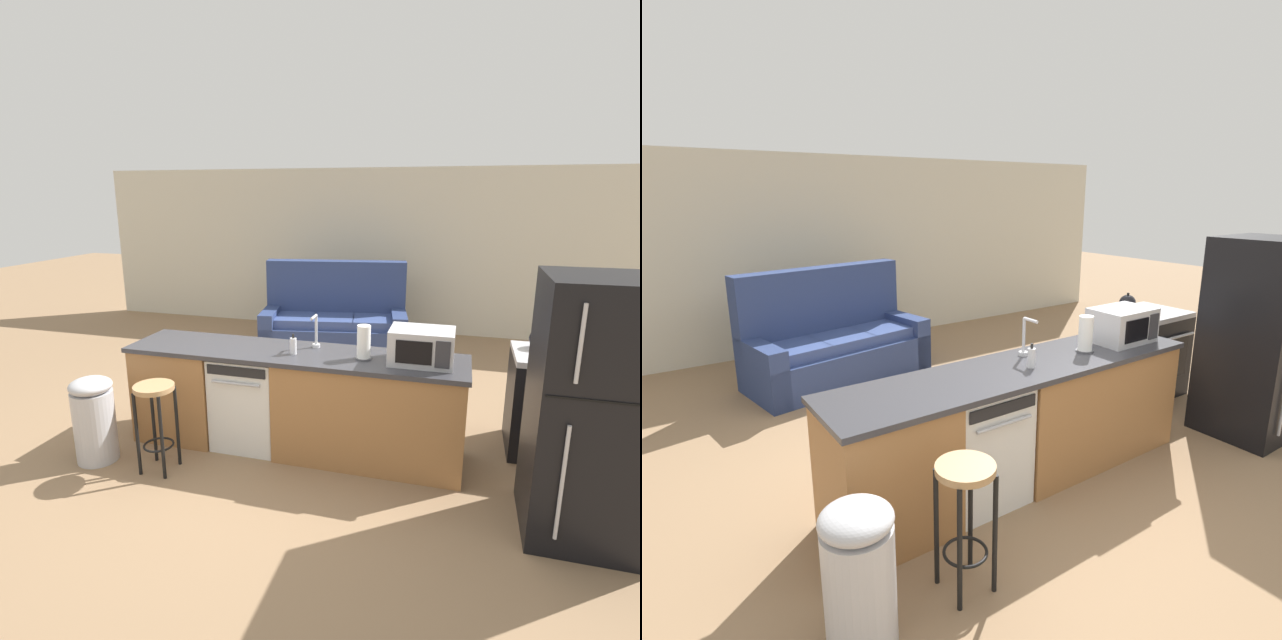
{
  "view_description": "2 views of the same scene",
  "coord_description": "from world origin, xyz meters",
  "views": [
    {
      "loc": [
        1.49,
        -3.84,
        2.22
      ],
      "look_at": [
        0.25,
        0.48,
        1.07
      ],
      "focal_mm": 28.0,
      "sensor_mm": 36.0,
      "label": 1
    },
    {
      "loc": [
        -2.1,
        -2.54,
        2.09
      ],
      "look_at": [
        0.18,
        0.79,
        1.06
      ],
      "focal_mm": 28.0,
      "sensor_mm": 36.0,
      "label": 2
    }
  ],
  "objects": [
    {
      "name": "paper_towel_roll",
      "position": [
        0.77,
        -0.03,
        1.04
      ],
      "size": [
        0.14,
        0.14,
        0.28
      ],
      "color": "#4C4C51",
      "rests_on": "kitchen_counter"
    },
    {
      "name": "sink_faucet",
      "position": [
        0.31,
        0.15,
        1.03
      ],
      "size": [
        0.07,
        0.18,
        0.3
      ],
      "color": "silver",
      "rests_on": "kitchen_counter"
    },
    {
      "name": "trash_bin",
      "position": [
        -1.39,
        -0.66,
        0.38
      ],
      "size": [
        0.35,
        0.35,
        0.74
      ],
      "color": "#B7B7BC",
      "rests_on": "ground_plane"
    },
    {
      "name": "couch",
      "position": [
        -0.21,
        2.87,
        0.39
      ],
      "size": [
        2.13,
        1.23,
        1.27
      ],
      "color": "navy",
      "rests_on": "ground_plane"
    },
    {
      "name": "soap_bottle",
      "position": [
        0.18,
        -0.07,
        0.97
      ],
      "size": [
        0.06,
        0.06,
        0.18
      ],
      "color": "silver",
      "rests_on": "kitchen_counter"
    },
    {
      "name": "kettle",
      "position": [
        2.18,
        0.68,
        0.99
      ],
      "size": [
        0.21,
        0.17,
        0.19
      ],
      "color": "black",
      "rests_on": "stove_range"
    },
    {
      "name": "refrigerator",
      "position": [
        2.35,
        -0.55,
        0.87
      ],
      "size": [
        0.72,
        0.73,
        1.74
      ],
      "color": "black",
      "rests_on": "ground_plane"
    },
    {
      "name": "microwave",
      "position": [
        1.23,
        -0.0,
        1.04
      ],
      "size": [
        0.5,
        0.37,
        0.28
      ],
      "color": "#B7B7BC",
      "rests_on": "kitchen_counter"
    },
    {
      "name": "stove_range",
      "position": [
        2.35,
        0.55,
        0.45
      ],
      "size": [
        0.76,
        0.68,
        0.9
      ],
      "color": "black",
      "rests_on": "ground_plane"
    },
    {
      "name": "ground_plane",
      "position": [
        0.0,
        0.0,
        0.0
      ],
      "size": [
        24.0,
        24.0,
        0.0
      ],
      "primitive_type": "plane",
      "color": "#896B4C"
    },
    {
      "name": "bar_stool",
      "position": [
        -0.79,
        -0.66,
        0.54
      ],
      "size": [
        0.32,
        0.32,
        0.74
      ],
      "color": "tan",
      "rests_on": "ground_plane"
    },
    {
      "name": "dishwasher",
      "position": [
        -0.25,
        -0.0,
        0.42
      ],
      "size": [
        0.58,
        0.61,
        0.84
      ],
      "color": "silver",
      "rests_on": "ground_plane"
    },
    {
      "name": "kitchen_counter",
      "position": [
        0.24,
        0.0,
        0.42
      ],
      "size": [
        2.94,
        0.66,
        0.9
      ],
      "color": "#9E6B3D",
      "rests_on": "ground_plane"
    },
    {
      "name": "wall_back",
      "position": [
        0.3,
        4.2,
        1.3
      ],
      "size": [
        10.0,
        0.06,
        2.6
      ],
      "color": "beige",
      "rests_on": "ground_plane"
    }
  ]
}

